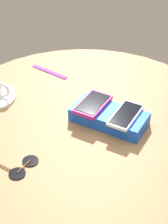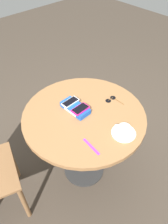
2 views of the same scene
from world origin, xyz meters
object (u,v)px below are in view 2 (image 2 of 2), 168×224
at_px(saucer, 124,133).
at_px(lanyard_strap, 91,146).
at_px(round_table, 84,125).
at_px(phone_magenta, 80,109).
at_px(phone_box, 75,108).
at_px(phone_white, 70,102).
at_px(coffee_cup, 124,130).
at_px(sunglasses, 112,99).

distance_m(saucer, lanyard_strap, 0.24).
distance_m(round_table, phone_magenta, 0.17).
height_order(round_table, phone_box, phone_box).
bearing_deg(round_table, phone_white, -171.40).
height_order(phone_box, coffee_cup, coffee_cup).
bearing_deg(phone_magenta, sunglasses, 79.96).
distance_m(phone_white, saucer, 0.45).
height_order(phone_white, phone_magenta, phone_magenta).
height_order(phone_box, phone_magenta, phone_magenta).
height_order(phone_white, lanyard_strap, phone_white).
bearing_deg(sunglasses, lanyard_strap, -63.42).
height_order(phone_box, phone_white, phone_white).
bearing_deg(phone_white, phone_magenta, 1.44).
bearing_deg(phone_box, phone_white, -178.30).
distance_m(phone_white, phone_magenta, 0.11).
bearing_deg(round_table, lanyard_strap, -34.07).
height_order(saucer, lanyard_strap, saucer).
relative_size(round_table, phone_box, 4.02).
bearing_deg(phone_box, saucer, 12.12).
bearing_deg(phone_box, sunglasses, 69.59).
xyz_separation_m(phone_box, lanyard_strap, (0.32, -0.15, -0.02)).
bearing_deg(phone_box, lanyard_strap, -24.77).
height_order(phone_white, sunglasses, phone_white).
distance_m(round_table, sunglasses, 0.29).
bearing_deg(coffee_cup, round_table, -168.18).
distance_m(phone_box, coffee_cup, 0.39).
height_order(phone_white, saucer, phone_white).
xyz_separation_m(round_table, phone_white, (-0.13, -0.02, 0.17)).
bearing_deg(phone_white, phone_box, 1.70).
xyz_separation_m(phone_white, sunglasses, (0.16, 0.28, -0.04)).
bearing_deg(phone_white, coffee_cup, 10.89).
relative_size(phone_white, saucer, 0.82).
relative_size(round_table, phone_magenta, 7.04).
xyz_separation_m(coffee_cup, sunglasses, (-0.28, 0.20, -0.04)).
relative_size(phone_white, phone_magenta, 1.04).
relative_size(round_table, phone_white, 6.73).
bearing_deg(coffee_cup, lanyard_strap, -105.94).
xyz_separation_m(phone_box, phone_white, (-0.05, -0.00, 0.03)).
bearing_deg(lanyard_strap, phone_box, 155.23).
height_order(saucer, coffee_cup, coffee_cup).
bearing_deg(saucer, round_table, -168.14).
bearing_deg(round_table, phone_box, -166.81).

